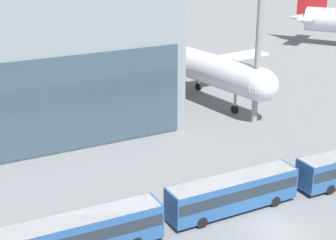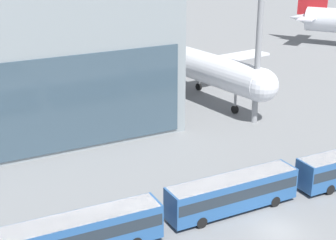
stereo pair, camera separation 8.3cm
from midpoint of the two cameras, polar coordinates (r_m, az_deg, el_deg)
The scene contains 5 objects.
ground_plane at distance 45.13m, azimuth 12.02°, elevation -11.86°, with size 440.00×440.00×0.00m, color slate.
airliner_at_gate_far at distance 78.47m, azimuth 2.03°, elevation 6.53°, with size 33.13×34.66×15.53m.
shuttle_bus_0 at distance 40.90m, azimuth -9.43°, elevation -12.15°, with size 12.65×2.89×3.25m.
shuttle_bus_1 at distance 46.40m, azimuth 7.17°, elevation -7.88°, with size 12.61×2.68×3.25m.
lane_stripe_4 at distance 55.04m, azimuth 13.95°, elevation -5.89°, with size 8.90×0.25×0.01m, color yellow.
Camera 1 is at (-25.71, -28.69, 23.53)m, focal length 55.00 mm.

